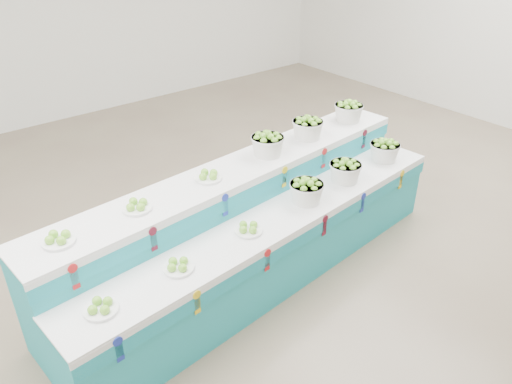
% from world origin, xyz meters
% --- Properties ---
extents(ground, '(10.00, 10.00, 0.00)m').
position_xyz_m(ground, '(0.00, 0.00, 0.00)').
color(ground, brown).
rests_on(ground, ground).
extents(display_stand, '(4.20, 1.39, 1.02)m').
position_xyz_m(display_stand, '(-0.38, -0.09, 0.51)').
color(display_stand, teal).
rests_on(display_stand, ground).
extents(plate_lower_left, '(0.26, 0.26, 0.09)m').
position_xyz_m(plate_lower_left, '(-2.04, -0.48, 0.77)').
color(plate_lower_left, white).
rests_on(plate_lower_left, display_stand).
extents(plate_lower_mid, '(0.26, 0.26, 0.09)m').
position_xyz_m(plate_lower_mid, '(-1.40, -0.43, 0.77)').
color(plate_lower_mid, white).
rests_on(plate_lower_mid, display_stand).
extents(plate_lower_right, '(0.26, 0.26, 0.09)m').
position_xyz_m(plate_lower_right, '(-0.69, -0.37, 0.77)').
color(plate_lower_right, white).
rests_on(plate_lower_right, display_stand).
extents(basket_lower_left, '(0.34, 0.34, 0.23)m').
position_xyz_m(basket_lower_left, '(0.04, -0.32, 0.83)').
color(basket_lower_left, silver).
rests_on(basket_lower_left, display_stand).
extents(basket_lower_mid, '(0.34, 0.34, 0.23)m').
position_xyz_m(basket_lower_mid, '(0.61, -0.27, 0.83)').
color(basket_lower_mid, silver).
rests_on(basket_lower_mid, display_stand).
extents(basket_lower_right, '(0.34, 0.34, 0.23)m').
position_xyz_m(basket_lower_right, '(1.29, -0.21, 0.83)').
color(basket_lower_right, silver).
rests_on(basket_lower_right, display_stand).
extents(plate_upper_left, '(0.26, 0.26, 0.09)m').
position_xyz_m(plate_upper_left, '(-2.08, 0.03, 1.07)').
color(plate_upper_left, white).
rests_on(plate_upper_left, display_stand).
extents(plate_upper_mid, '(0.26, 0.26, 0.09)m').
position_xyz_m(plate_upper_mid, '(-1.44, 0.08, 1.07)').
color(plate_upper_mid, white).
rests_on(plate_upper_mid, display_stand).
extents(plate_upper_right, '(0.26, 0.26, 0.09)m').
position_xyz_m(plate_upper_right, '(-0.73, 0.14, 1.07)').
color(plate_upper_right, white).
rests_on(plate_upper_right, display_stand).
extents(basket_upper_left, '(0.34, 0.34, 0.23)m').
position_xyz_m(basket_upper_left, '(-0.00, 0.19, 1.13)').
color(basket_upper_left, silver).
rests_on(basket_upper_left, display_stand).
extents(basket_upper_mid, '(0.34, 0.34, 0.23)m').
position_xyz_m(basket_upper_mid, '(0.57, 0.24, 1.13)').
color(basket_upper_mid, silver).
rests_on(basket_upper_mid, display_stand).
extents(basket_upper_right, '(0.34, 0.34, 0.23)m').
position_xyz_m(basket_upper_right, '(1.25, 0.29, 1.13)').
color(basket_upper_right, silver).
rests_on(basket_upper_right, display_stand).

